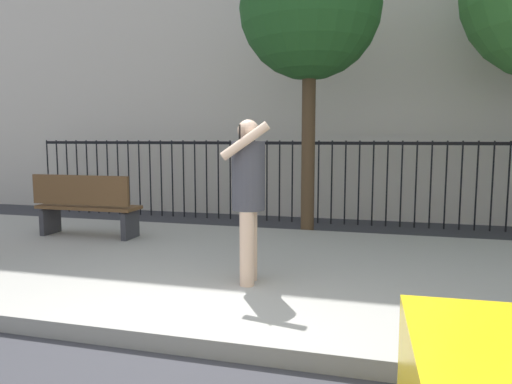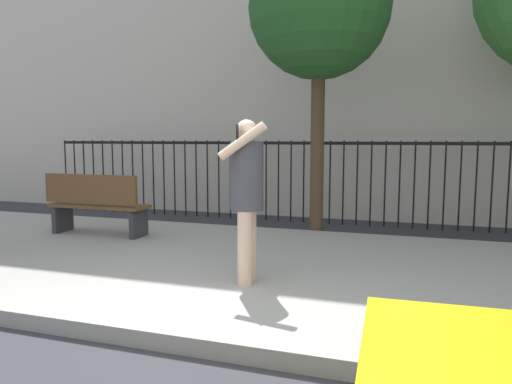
# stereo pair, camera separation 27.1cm
# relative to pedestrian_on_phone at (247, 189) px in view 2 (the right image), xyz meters

# --- Properties ---
(ground_plane) EXTENTS (60.00, 60.00, 0.00)m
(ground_plane) POSITION_rel_pedestrian_on_phone_xyz_m (-0.01, -1.46, -1.13)
(ground_plane) COLOR #333338
(sidewalk) EXTENTS (28.00, 4.40, 0.15)m
(sidewalk) POSITION_rel_pedestrian_on_phone_xyz_m (-0.01, 0.74, -1.05)
(sidewalk) COLOR #9E9B93
(sidewalk) RESTS_ON ground
(iron_fence) EXTENTS (12.03, 0.04, 1.60)m
(iron_fence) POSITION_rel_pedestrian_on_phone_xyz_m (-0.01, 4.44, -0.11)
(iron_fence) COLOR black
(iron_fence) RESTS_ON ground
(pedestrian_on_phone) EXTENTS (0.50, 0.68, 1.68)m
(pedestrian_on_phone) POSITION_rel_pedestrian_on_phone_xyz_m (0.00, 0.00, 0.00)
(pedestrian_on_phone) COLOR beige
(pedestrian_on_phone) RESTS_ON sidewalk
(street_bench) EXTENTS (1.60, 0.45, 0.95)m
(street_bench) POSITION_rel_pedestrian_on_phone_xyz_m (-3.00, 1.51, -0.48)
(street_bench) COLOR brown
(street_bench) RESTS_ON sidewalk
(street_tree_far) EXTENTS (2.24, 2.24, 4.81)m
(street_tree_far) POSITION_rel_pedestrian_on_phone_xyz_m (0.13, 3.06, 2.53)
(street_tree_far) COLOR #4C3823
(street_tree_far) RESTS_ON ground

